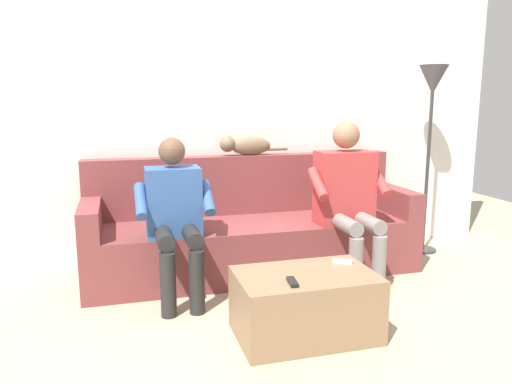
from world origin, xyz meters
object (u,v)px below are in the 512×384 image
Objects in this scene: couch at (251,233)px; cat_on_backrest at (245,145)px; remote_black at (292,282)px; coffee_table at (305,305)px; person_left_seated at (348,193)px; person_right_seated at (175,211)px; floor_lamp at (432,99)px; remote_white at (343,261)px.

cat_on_backrest reaches higher than couch.
cat_on_backrest reaches higher than remote_black.
cat_on_backrest is at bearing -90.48° from coffee_table.
person_left_seated is 9.34× the size of remote_black.
couch is 4.42× the size of cat_on_backrest.
remote_black is at bearing 84.96° from cat_on_backrest.
couch is 2.34× the size of person_right_seated.
couch is 0.81m from person_right_seated.
floor_lamp is at bearing -177.97° from couch.
person_left_seated is at bearing -179.67° from person_right_seated.
person_left_seated reaches higher than person_right_seated.
person_right_seated is 1.07m from remote_black.
couch is 1.93m from floor_lamp.
couch reaches higher than remote_white.
remote_white is at bearing -53.04° from remote_black.
remote_black reaches higher than coffee_table.
coffee_table is 1.36× the size of cat_on_backrest.
person_right_seated reaches higher than couch.
coffee_table is at bearing 90.00° from couch.
remote_black is (0.13, 1.30, 0.08)m from couch.
floor_lamp is at bearing -45.40° from remote_black.
cat_on_backrest is (-0.01, -0.25, 0.68)m from couch.
person_right_seated is (0.64, -0.79, 0.42)m from coffee_table.
coffee_table is at bearing -37.87° from remote_black.
remote_white is at bearing -158.57° from coffee_table.
cat_on_backrest is at bearing -6.98° from floor_lamp.
person_right_seated reaches higher than remote_black.
person_left_seated is at bearing -128.95° from coffee_table.
remote_black is at bearing 119.43° from person_right_seated.
cat_on_backrest reaches higher than coffee_table.
coffee_table is at bearing 51.05° from person_left_seated.
person_left_seated is (-0.64, -0.79, 0.47)m from coffee_table.
cat_on_backrest is 0.35× the size of floor_lamp.
coffee_table is 0.27m from remote_black.
couch is at bearing 138.64° from remote_white.
remote_black is 1.09× the size of remote_white.
couch is 0.72m from cat_on_backrest.
person_left_seated is 2.05× the size of cat_on_backrest.
cat_on_backrest is (-0.01, -1.43, 0.79)m from coffee_table.
person_left_seated reaches higher than remote_black.
floor_lamp is at bearing -155.64° from person_left_seated.
floor_lamp reaches higher than coffee_table.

